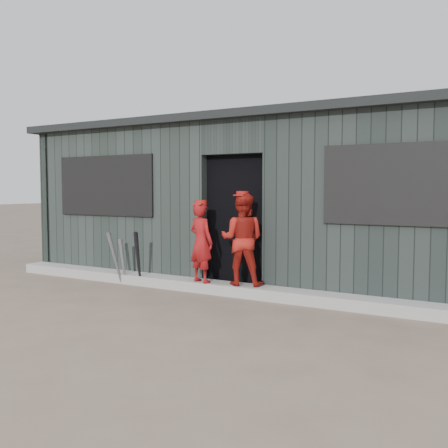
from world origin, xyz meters
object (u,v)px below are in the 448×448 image
Objects in this scene: player_red_left at (201,242)px; bat_left at (123,261)px; player_grey_back at (272,242)px; dugout at (273,201)px; bat_right at (138,259)px; player_red_right at (242,239)px; bat_mid at (115,258)px.

bat_left is at bearing 18.95° from player_red_left.
player_grey_back is (0.82, 0.66, -0.02)m from player_red_left.
player_red_left is at bearing -100.63° from dugout.
dugout is (0.33, 1.78, 0.56)m from player_red_left.
player_grey_back reaches higher than bat_right.
player_grey_back is (0.21, 0.54, -0.08)m from player_red_right.
bat_right is 2.51m from dugout.
bat_mid is (-0.10, -0.07, 0.05)m from bat_left.
bat_right is 0.75× the size of player_red_left.
bat_right is at bearing 21.21° from player_red_left.
player_red_left is at bearing 6.32° from bat_mid.
bat_left is 0.63× the size of player_red_left.
dugout is at bearing -77.93° from player_grey_back.
bat_right is at bearing 6.67° from bat_mid.
bat_right is 0.10× the size of dugout.
bat_right is 1.73m from player_red_right.
player_red_right is (1.67, 0.23, 0.37)m from bat_right.
player_red_right is at bearing 6.12° from bat_left.
player_red_left is 0.90× the size of player_red_right.
bat_mid reaches higher than bat_left.
player_red_left is 1.90m from dugout.
bat_mid is at bearing -144.90° from bat_left.
bat_mid is 0.59× the size of player_grey_back.
player_red_left reaches higher than bat_right.
player_grey_back is at bearing 18.93° from bat_left.
player_grey_back reaches higher than bat_left.
bat_left is 0.09× the size of dugout.
player_red_right reaches higher than bat_left.
player_red_right is 0.16× the size of dugout.
player_red_left is at bearing 6.18° from bat_right.
bat_right is at bearing -126.43° from dugout.
player_red_left is 1.05m from player_grey_back.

